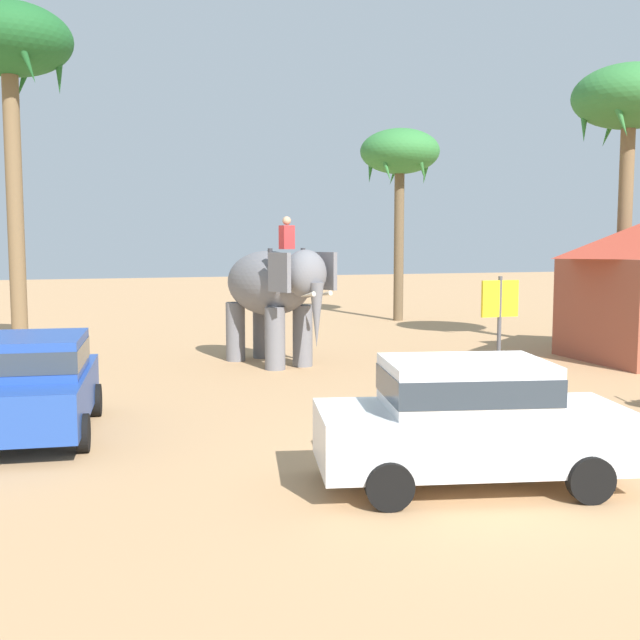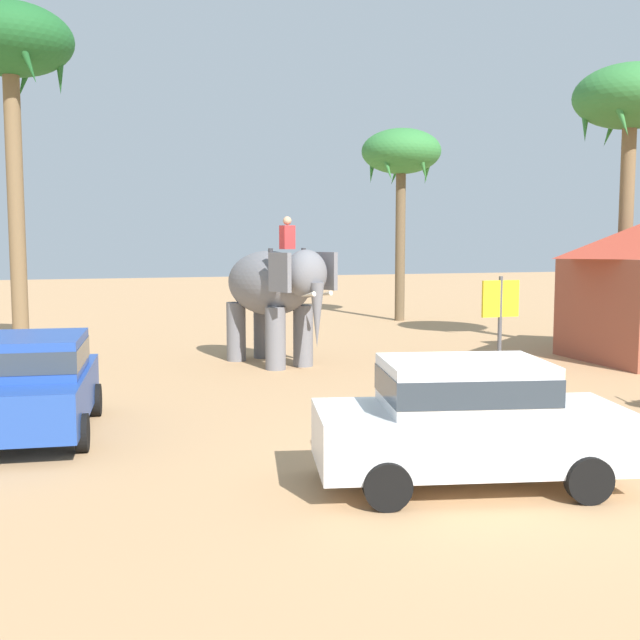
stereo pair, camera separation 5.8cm
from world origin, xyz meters
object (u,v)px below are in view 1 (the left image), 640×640
object	(u,v)px
palm_tree_behind_elephant	(400,157)
palm_tree_near_hut	(629,105)
signboard_yellow	(500,305)
elephant_with_mahout	(273,290)
palm_tree_left_of_road	(9,52)
car_parked_far_side	(36,381)
car_sedan_foreground	(469,417)

from	to	relation	value
palm_tree_behind_elephant	palm_tree_near_hut	bearing A→B (deg)	-77.95
signboard_yellow	palm_tree_near_hut	bearing A→B (deg)	19.59
elephant_with_mahout	palm_tree_left_of_road	world-z (taller)	palm_tree_left_of_road
palm_tree_near_hut	palm_tree_left_of_road	xyz separation A→B (m)	(-16.47, 3.36, 0.96)
car_parked_far_side	palm_tree_behind_elephant	size ratio (longest dim) A/B	0.55
elephant_with_mahout	palm_tree_behind_elephant	distance (m)	13.07
car_sedan_foreground	palm_tree_behind_elephant	distance (m)	22.33
car_sedan_foreground	elephant_with_mahout	bearing A→B (deg)	88.74
car_sedan_foreground	palm_tree_near_hut	size ratio (longest dim) A/B	0.53
car_parked_far_side	signboard_yellow	bearing A→B (deg)	15.09
car_sedan_foreground	signboard_yellow	world-z (taller)	signboard_yellow
palm_tree_left_of_road	signboard_yellow	size ratio (longest dim) A/B	3.86
elephant_with_mahout	palm_tree_behind_elephant	xyz separation A→B (m)	(7.87, 9.34, 4.65)
car_parked_far_side	signboard_yellow	distance (m)	11.08
palm_tree_near_hut	signboard_yellow	bearing A→B (deg)	-160.41
car_parked_far_side	signboard_yellow	world-z (taller)	signboard_yellow
car_sedan_foreground	car_parked_far_side	distance (m)	7.25
car_parked_far_side	palm_tree_left_of_road	xyz separation A→B (m)	(-0.59, 8.09, 7.11)
palm_tree_behind_elephant	palm_tree_near_hut	xyz separation A→B (m)	(2.26, -10.57, 0.44)
car_sedan_foreground	palm_tree_behind_elephant	xyz separation A→B (m)	(8.10, 20.00, 5.71)
car_parked_far_side	palm_tree_near_hut	bearing A→B (deg)	16.59
elephant_with_mahout	palm_tree_left_of_road	size ratio (longest dim) A/B	0.43
car_parked_far_side	palm_tree_near_hut	xyz separation A→B (m)	(15.88, 4.73, 6.15)
palm_tree_behind_elephant	palm_tree_left_of_road	bearing A→B (deg)	-153.11
car_sedan_foreground	car_parked_far_side	world-z (taller)	same
elephant_with_mahout	palm_tree_left_of_road	bearing A→B (deg)	161.42
elephant_with_mahout	palm_tree_behind_elephant	world-z (taller)	palm_tree_behind_elephant
palm_tree_near_hut	palm_tree_left_of_road	world-z (taller)	palm_tree_left_of_road
car_parked_far_side	elephant_with_mahout	distance (m)	8.35
signboard_yellow	car_parked_far_side	bearing A→B (deg)	-164.91
elephant_with_mahout	signboard_yellow	size ratio (longest dim) A/B	1.67
signboard_yellow	palm_tree_behind_elephant	bearing A→B (deg)	76.64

